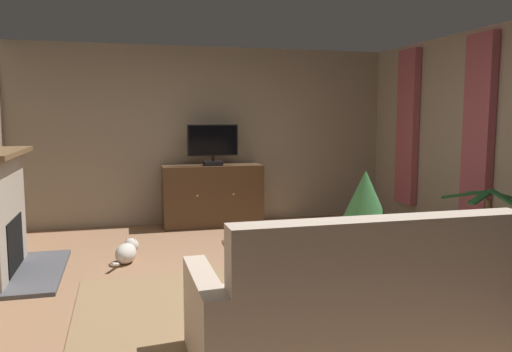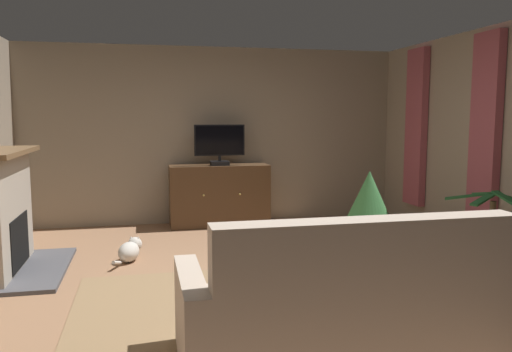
# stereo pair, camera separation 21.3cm
# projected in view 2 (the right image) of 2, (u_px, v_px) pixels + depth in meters

# --- Properties ---
(ground_plane) EXTENTS (6.13, 6.45, 0.04)m
(ground_plane) POSITION_uv_depth(u_px,v_px,m) (257.00, 284.00, 4.95)
(ground_plane) COLOR #936B4C
(wall_back) EXTENTS (6.13, 0.10, 2.58)m
(wall_back) POSITION_uv_depth(u_px,v_px,m) (214.00, 135.00, 7.68)
(wall_back) COLOR gray
(wall_back) RESTS_ON ground_plane
(curtain_panel_near) EXTENTS (0.10, 0.44, 2.17)m
(curtain_panel_near) POSITION_uv_depth(u_px,v_px,m) (485.00, 131.00, 5.75)
(curtain_panel_near) COLOR #A34C56
(curtain_panel_far) EXTENTS (0.10, 0.44, 2.17)m
(curtain_panel_far) POSITION_uv_depth(u_px,v_px,m) (416.00, 128.00, 7.20)
(curtain_panel_far) COLOR #A34C56
(rug_central) EXTENTS (2.64, 1.82, 0.01)m
(rug_central) POSITION_uv_depth(u_px,v_px,m) (231.00, 301.00, 4.43)
(rug_central) COLOR #8E704C
(rug_central) RESTS_ON ground_plane
(tv_cabinet) EXTENTS (1.42, 0.47, 0.88)m
(tv_cabinet) POSITION_uv_depth(u_px,v_px,m) (219.00, 197.00, 7.45)
(tv_cabinet) COLOR #352315
(tv_cabinet) RESTS_ON ground_plane
(television) EXTENTS (0.72, 0.20, 0.58)m
(television) POSITION_uv_depth(u_px,v_px,m) (220.00, 144.00, 7.30)
(television) COLOR black
(television) RESTS_ON tv_cabinet
(coffee_table) EXTENTS (1.05, 0.60, 0.47)m
(coffee_table) POSITION_uv_depth(u_px,v_px,m) (281.00, 251.00, 4.51)
(coffee_table) COLOR brown
(coffee_table) RESTS_ON ground_plane
(tv_remote) EXTENTS (0.10, 0.18, 0.02)m
(tv_remote) POSITION_uv_depth(u_px,v_px,m) (299.00, 241.00, 4.58)
(tv_remote) COLOR black
(tv_remote) RESTS_ON coffee_table
(sofa_floral) EXTENTS (2.18, 0.92, 1.00)m
(sofa_floral) POSITION_uv_depth(u_px,v_px,m) (349.00, 312.00, 3.35)
(sofa_floral) COLOR #C6B29E
(sofa_floral) RESTS_ON ground_plane
(potted_plant_on_hearth_side) EXTENTS (0.61, 0.61, 0.96)m
(potted_plant_on_hearth_side) POSITION_uv_depth(u_px,v_px,m) (369.00, 207.00, 5.92)
(potted_plant_on_hearth_side) COLOR slate
(potted_plant_on_hearth_side) RESTS_ON ground_plane
(potted_plant_tall_palm_by_window) EXTENTS (0.71, 0.89, 0.87)m
(potted_plant_tall_palm_by_window) POSITION_uv_depth(u_px,v_px,m) (490.00, 258.00, 5.12)
(potted_plant_tall_palm_by_window) COLOR #3D4C5B
(potted_plant_tall_palm_by_window) RESTS_ON ground_plane
(cat) EXTENTS (0.31, 0.65, 0.23)m
(cat) POSITION_uv_depth(u_px,v_px,m) (130.00, 250.00, 5.67)
(cat) COLOR beige
(cat) RESTS_ON ground_plane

